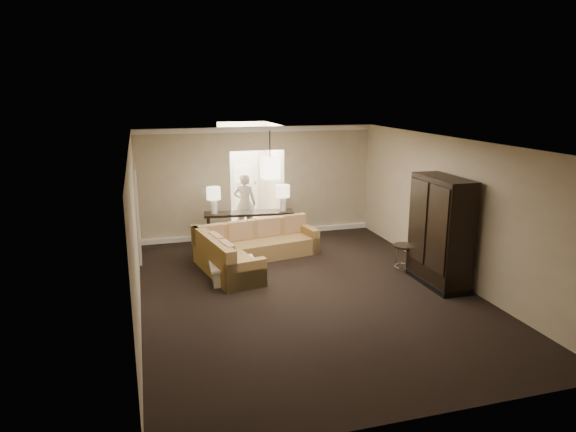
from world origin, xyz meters
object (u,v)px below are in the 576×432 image
object	(u,v)px
sectional_sofa	(249,249)
console_table	(249,225)
armoire	(440,234)
drink_table	(404,252)
person	(245,200)
coffee_table	(233,271)

from	to	relation	value
sectional_sofa	console_table	size ratio (longest dim) A/B	1.32
armoire	drink_table	xyz separation A→B (m)	(-0.29, 0.81, -0.60)
armoire	console_table	bearing A→B (deg)	130.56
armoire	sectional_sofa	bearing A→B (deg)	146.81
armoire	drink_table	distance (m)	1.05
sectional_sofa	person	xyz separation A→B (m)	(0.40, 2.46, 0.55)
sectional_sofa	person	bearing A→B (deg)	69.65
console_table	drink_table	world-z (taller)	console_table
drink_table	sectional_sofa	bearing A→B (deg)	155.84
console_table	armoire	bearing A→B (deg)	-42.91
sectional_sofa	console_table	distance (m)	1.39
armoire	person	distance (m)	5.43
sectional_sofa	person	world-z (taller)	person
drink_table	armoire	bearing A→B (deg)	-70.08
coffee_table	armoire	xyz separation A→B (m)	(3.80, -1.30, 0.82)
armoire	person	size ratio (longest dim) A/B	1.19
sectional_sofa	coffee_table	distance (m)	1.00
drink_table	coffee_table	bearing A→B (deg)	171.94
coffee_table	armoire	bearing A→B (deg)	-18.92
drink_table	person	size ratio (longest dim) A/B	0.32
coffee_table	armoire	size ratio (longest dim) A/B	0.46
armoire	drink_table	size ratio (longest dim) A/B	3.71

